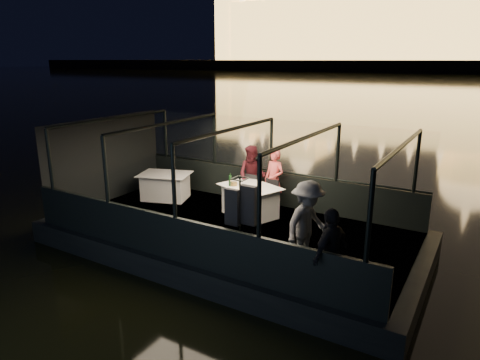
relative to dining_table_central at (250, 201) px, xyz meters
The scene contains 27 objects.
river_water 79.10m from the dining_table_central, 89.99° to the left, with size 500.00×500.00×0.00m, color black.
boat_hull 1.27m from the dining_table_central, 89.42° to the right, with size 8.60×4.40×1.00m, color black.
boat_deck 0.99m from the dining_table_central, 89.42° to the right, with size 8.00×4.00×0.04m, color black.
gunwale_port 1.09m from the dining_table_central, 89.52° to the left, with size 8.00×0.08×0.90m, color black.
gunwale_starboard 2.91m from the dining_table_central, 89.82° to the right, with size 8.00×0.08×0.90m, color black.
cabin_glass_port 1.63m from the dining_table_central, 89.52° to the left, with size 8.00×0.02×1.40m, color #99B2B2, non-canonical shape.
cabin_glass_starboard 3.15m from the dining_table_central, 89.82° to the right, with size 8.00×0.02×1.40m, color #99B2B2, non-canonical shape.
cabin_roof_glass 2.12m from the dining_table_central, 89.42° to the right, with size 8.00×4.00×0.02m, color #99B2B2, non-canonical shape.
end_wall_fore 4.16m from the dining_table_central, 167.18° to the right, with size 0.02×4.00×2.30m, color black, non-canonical shape.
end_wall_aft 4.18m from the dining_table_central, 12.76° to the right, with size 0.02×4.00×2.30m, color black, non-canonical shape.
canopy_ribs 1.19m from the dining_table_central, 89.42° to the right, with size 8.00×4.00×2.30m, color black, non-canonical shape.
dining_table_central is the anchor object (origin of this frame).
dining_table_aft 2.70m from the dining_table_central, behind, with size 1.37×1.00×0.73m, color silver.
chair_port_left 0.54m from the dining_table_central, 123.05° to the left, with size 0.40×0.40×0.86m, color black.
chair_port_right 0.54m from the dining_table_central, 56.45° to the left, with size 0.39×0.39×0.83m, color black.
coat_stand 2.79m from the dining_table_central, 64.49° to the right, with size 0.49×0.39×1.77m, color black, non-canonical shape.
person_woman_coral 0.86m from the dining_table_central, 67.53° to the left, with size 0.57×0.38×1.59m, color #E85554.
person_man_maroon 0.88m from the dining_table_central, 115.46° to the left, with size 0.78×0.61×1.62m, color #44131A.
passenger_stripe 2.91m from the dining_table_central, 38.94° to the right, with size 1.08×0.61×1.67m, color silver.
passenger_dark 4.01m from the dining_table_central, 41.49° to the right, with size 0.91×0.38×1.54m, color black.
wine_bottle 0.73m from the dining_table_central, 152.73° to the right, with size 0.07×0.07×0.33m, color #143816.
bread_basket 0.60m from the dining_table_central, 159.16° to the right, with size 0.20×0.20×0.08m, color brown.
amber_candle 0.48m from the dining_table_central, 79.38° to the right, with size 0.06×0.06×0.09m, color #FFB03F.
plate_near 0.59m from the dining_table_central, 34.12° to the right, with size 0.24×0.24×0.01m, color white.
plate_far 0.49m from the dining_table_central, 164.83° to the left, with size 0.23×0.23×0.01m, color silver.
wine_glass_white 0.68m from the dining_table_central, 148.81° to the right, with size 0.06×0.06×0.18m, color silver, non-canonical shape.
wine_glass_red 0.53m from the dining_table_central, 18.48° to the left, with size 0.06×0.06×0.18m, color silver, non-canonical shape.
Camera 1 is at (4.95, -7.89, 4.28)m, focal length 32.00 mm.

